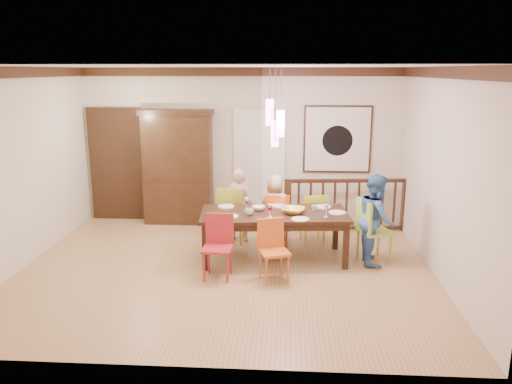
# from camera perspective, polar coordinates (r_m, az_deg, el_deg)

# --- Properties ---
(floor) EXTENTS (6.00, 6.00, 0.00)m
(floor) POSITION_cam_1_polar(r_m,az_deg,el_deg) (7.44, -3.45, -8.78)
(floor) COLOR #A07D4D
(floor) RESTS_ON ground
(ceiling) EXTENTS (6.00, 6.00, 0.00)m
(ceiling) POSITION_cam_1_polar(r_m,az_deg,el_deg) (6.87, -3.81, 14.15)
(ceiling) COLOR white
(ceiling) RESTS_ON wall_back
(wall_back) EXTENTS (6.00, 0.00, 6.00)m
(wall_back) POSITION_cam_1_polar(r_m,az_deg,el_deg) (9.46, -1.73, 5.26)
(wall_back) COLOR beige
(wall_back) RESTS_ON floor
(wall_left) EXTENTS (0.00, 5.00, 5.00)m
(wall_left) POSITION_cam_1_polar(r_m,az_deg,el_deg) (7.97, -25.58, 2.28)
(wall_left) COLOR beige
(wall_left) RESTS_ON floor
(wall_right) EXTENTS (0.00, 5.00, 5.00)m
(wall_right) POSITION_cam_1_polar(r_m,az_deg,el_deg) (7.28, 20.53, 1.79)
(wall_right) COLOR beige
(wall_right) RESTS_ON floor
(crown_molding) EXTENTS (6.00, 5.00, 0.16)m
(crown_molding) POSITION_cam_1_polar(r_m,az_deg,el_deg) (6.87, -3.80, 13.48)
(crown_molding) COLOR black
(crown_molding) RESTS_ON wall_back
(panel_door) EXTENTS (1.04, 0.07, 2.24)m
(panel_door) POSITION_cam_1_polar(r_m,az_deg,el_deg) (9.99, -15.60, 2.88)
(panel_door) COLOR black
(panel_door) RESTS_ON wall_back
(white_doorway) EXTENTS (0.97, 0.05, 2.22)m
(white_doorway) POSITION_cam_1_polar(r_m,az_deg,el_deg) (9.47, 0.38, 2.81)
(white_doorway) COLOR silver
(white_doorway) RESTS_ON wall_back
(painting) EXTENTS (1.25, 0.06, 1.25)m
(painting) POSITION_cam_1_polar(r_m,az_deg,el_deg) (9.41, 9.28, 5.95)
(painting) COLOR black
(painting) RESTS_ON wall_back
(pendant_cluster) EXTENTS (0.27, 0.21, 1.14)m
(pendant_cluster) POSITION_cam_1_polar(r_m,az_deg,el_deg) (7.31, 2.19, 7.92)
(pendant_cluster) COLOR #E74587
(pendant_cluster) RESTS_ON ceiling
(dining_table) EXTENTS (2.29, 1.19, 0.75)m
(dining_table) POSITION_cam_1_polar(r_m,az_deg,el_deg) (7.60, 2.09, -2.92)
(dining_table) COLOR black
(dining_table) RESTS_ON floor
(chair_far_left) EXTENTS (0.46, 0.46, 0.97)m
(chair_far_left) POSITION_cam_1_polar(r_m,az_deg,el_deg) (8.43, -2.80, -2.05)
(chair_far_left) COLOR #9FAE2A
(chair_far_left) RESTS_ON floor
(chair_far_mid) EXTENTS (0.43, 0.43, 0.89)m
(chair_far_mid) POSITION_cam_1_polar(r_m,az_deg,el_deg) (8.30, 2.35, -2.63)
(chair_far_mid) COLOR #DB540C
(chair_far_mid) RESTS_ON floor
(chair_far_right) EXTENTS (0.47, 0.47, 0.86)m
(chair_far_right) POSITION_cam_1_polar(r_m,az_deg,el_deg) (8.44, 6.49, -2.56)
(chair_far_right) COLOR #B5CA25
(chair_far_right) RESTS_ON floor
(chair_near_left) EXTENTS (0.42, 0.42, 0.89)m
(chair_near_left) POSITION_cam_1_polar(r_m,az_deg,el_deg) (6.99, -4.43, -5.85)
(chair_near_left) COLOR #A3232A
(chair_near_left) RESTS_ON floor
(chair_near_mid) EXTENTS (0.49, 0.49, 0.85)m
(chair_near_mid) POSITION_cam_1_polar(r_m,az_deg,el_deg) (6.90, 2.09, -6.29)
(chair_near_mid) COLOR #C95E21
(chair_near_mid) RESTS_ON floor
(chair_end_right) EXTENTS (0.57, 0.57, 0.98)m
(chair_end_right) POSITION_cam_1_polar(r_m,az_deg,el_deg) (7.76, 13.45, -3.79)
(chair_end_right) COLOR #90C03E
(chair_end_right) RESTS_ON floor
(china_hutch) EXTENTS (1.36, 0.46, 2.15)m
(china_hutch) POSITION_cam_1_polar(r_m,az_deg,el_deg) (9.51, -8.90, 2.87)
(china_hutch) COLOR black
(china_hutch) RESTS_ON floor
(balustrade) EXTENTS (2.27, 0.28, 0.96)m
(balustrade) POSITION_cam_1_polar(r_m,az_deg,el_deg) (9.14, 10.30, -1.35)
(balustrade) COLOR black
(balustrade) RESTS_ON floor
(person_far_left) EXTENTS (0.49, 0.36, 1.26)m
(person_far_left) POSITION_cam_1_polar(r_m,az_deg,el_deg) (8.44, -1.93, -1.49)
(person_far_left) COLOR #DCA7B2
(person_far_left) RESTS_ON floor
(person_far_mid) EXTENTS (0.64, 0.49, 1.16)m
(person_far_mid) POSITION_cam_1_polar(r_m,az_deg,el_deg) (8.46, 2.15, -1.81)
(person_far_mid) COLOR beige
(person_far_mid) RESTS_ON floor
(person_end_right) EXTENTS (0.52, 0.67, 1.37)m
(person_end_right) POSITION_cam_1_polar(r_m,az_deg,el_deg) (7.68, 13.54, -3.01)
(person_end_right) COLOR #3A68A3
(person_end_right) RESTS_ON floor
(serving_bowl) EXTENTS (0.41, 0.41, 0.09)m
(serving_bowl) POSITION_cam_1_polar(r_m,az_deg,el_deg) (7.54, 4.28, -2.12)
(serving_bowl) COLOR gold
(serving_bowl) RESTS_ON dining_table
(small_bowl) EXTENTS (0.25, 0.25, 0.06)m
(small_bowl) POSITION_cam_1_polar(r_m,az_deg,el_deg) (7.68, 0.30, -1.85)
(small_bowl) COLOR white
(small_bowl) RESTS_ON dining_table
(cup_left) EXTENTS (0.15, 0.15, 0.10)m
(cup_left) POSITION_cam_1_polar(r_m,az_deg,el_deg) (7.42, -0.77, -2.29)
(cup_left) COLOR silver
(cup_left) RESTS_ON dining_table
(cup_right) EXTENTS (0.11, 0.11, 0.09)m
(cup_right) POSITION_cam_1_polar(r_m,az_deg,el_deg) (7.69, 6.69, -1.84)
(cup_right) COLOR silver
(cup_right) RESTS_ON dining_table
(plate_far_left) EXTENTS (0.26, 0.26, 0.01)m
(plate_far_left) POSITION_cam_1_polar(r_m,az_deg,el_deg) (7.88, -3.45, -1.65)
(plate_far_left) COLOR white
(plate_far_left) RESTS_ON dining_table
(plate_far_mid) EXTENTS (0.26, 0.26, 0.01)m
(plate_far_mid) POSITION_cam_1_polar(r_m,az_deg,el_deg) (7.91, 2.61, -1.58)
(plate_far_mid) COLOR white
(plate_far_mid) RESTS_ON dining_table
(plate_far_right) EXTENTS (0.26, 0.26, 0.01)m
(plate_far_right) POSITION_cam_1_polar(r_m,az_deg,el_deg) (7.92, 7.67, -1.67)
(plate_far_right) COLOR white
(plate_far_right) RESTS_ON dining_table
(plate_near_left) EXTENTS (0.26, 0.26, 0.01)m
(plate_near_left) POSITION_cam_1_polar(r_m,az_deg,el_deg) (7.36, -3.05, -2.77)
(plate_near_left) COLOR white
(plate_near_left) RESTS_ON dining_table
(plate_near_mid) EXTENTS (0.26, 0.26, 0.01)m
(plate_near_mid) POSITION_cam_1_polar(r_m,az_deg,el_deg) (7.24, 5.08, -3.10)
(plate_near_mid) COLOR white
(plate_near_mid) RESTS_ON dining_table
(plate_end_right) EXTENTS (0.26, 0.26, 0.01)m
(plate_end_right) POSITION_cam_1_polar(r_m,az_deg,el_deg) (7.64, 9.28, -2.33)
(plate_end_right) COLOR white
(plate_end_right) RESTS_ON dining_table
(wine_glass_a) EXTENTS (0.08, 0.08, 0.19)m
(wine_glass_a) POSITION_cam_1_polar(r_m,az_deg,el_deg) (7.68, -1.07, -1.37)
(wine_glass_a) COLOR #590C19
(wine_glass_a) RESTS_ON dining_table
(wine_glass_b) EXTENTS (0.08, 0.08, 0.19)m
(wine_glass_b) POSITION_cam_1_polar(r_m,az_deg,el_deg) (7.79, 3.07, -1.17)
(wine_glass_b) COLOR silver
(wine_glass_b) RESTS_ON dining_table
(wine_glass_c) EXTENTS (0.08, 0.08, 0.19)m
(wine_glass_c) POSITION_cam_1_polar(r_m,az_deg,el_deg) (7.32, 1.60, -2.13)
(wine_glass_c) COLOR #590C19
(wine_glass_c) RESTS_ON dining_table
(wine_glass_d) EXTENTS (0.08, 0.08, 0.19)m
(wine_glass_d) POSITION_cam_1_polar(r_m,az_deg,el_deg) (7.38, 8.05, -2.13)
(wine_glass_d) COLOR silver
(wine_glass_d) RESTS_ON dining_table
(napkin) EXTENTS (0.18, 0.14, 0.01)m
(napkin) POSITION_cam_1_polar(r_m,az_deg,el_deg) (7.19, 1.83, -3.17)
(napkin) COLOR #D83359
(napkin) RESTS_ON dining_table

